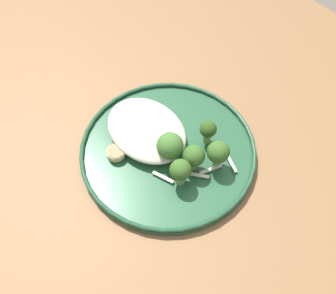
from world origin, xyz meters
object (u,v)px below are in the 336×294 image
(seared_scallop_on_noodles, at_px, (169,125))
(seared_scallop_large_seared, at_px, (152,131))
(broccoli_floret_left_leaning, at_px, (218,153))
(broccoli_floret_center_pile, at_px, (192,158))
(broccoli_floret_tall_stalk, at_px, (180,171))
(seared_scallop_half_hidden, at_px, (116,153))
(broccoli_floret_near_rim, at_px, (170,146))
(seared_scallop_front_small, at_px, (138,138))
(broccoli_floret_split_head, at_px, (208,130))
(dinner_plate, at_px, (168,151))

(seared_scallop_on_noodles, distance_m, seared_scallop_large_seared, 0.03)
(seared_scallop_large_seared, bearing_deg, broccoli_floret_left_leaning, -160.90)
(broccoli_floret_center_pile, bearing_deg, broccoli_floret_left_leaning, -121.08)
(broccoli_floret_tall_stalk, bearing_deg, broccoli_floret_left_leaning, -104.13)
(seared_scallop_large_seared, height_order, broccoli_floret_center_pile, broccoli_floret_center_pile)
(seared_scallop_half_hidden, relative_size, broccoli_floret_center_pile, 0.58)
(seared_scallop_large_seared, bearing_deg, seared_scallop_half_hidden, 84.38)
(broccoli_floret_left_leaning, height_order, broccoli_floret_near_rim, broccoli_floret_near_rim)
(broccoli_floret_left_leaning, bearing_deg, seared_scallop_front_small, 29.10)
(seared_scallop_half_hidden, height_order, broccoli_floret_split_head, broccoli_floret_split_head)
(seared_scallop_on_noodles, bearing_deg, dinner_plate, 135.26)
(seared_scallop_half_hidden, height_order, broccoli_floret_tall_stalk, broccoli_floret_tall_stalk)
(seared_scallop_large_seared, height_order, broccoli_floret_tall_stalk, broccoli_floret_tall_stalk)
(seared_scallop_front_small, height_order, broccoli_floret_near_rim, broccoli_floret_near_rim)
(seared_scallop_large_seared, distance_m, broccoli_floret_near_rim, 0.06)
(broccoli_floret_center_pile, bearing_deg, seared_scallop_front_small, 17.36)
(seared_scallop_front_small, xyz_separation_m, broccoli_floret_tall_stalk, (-0.10, -0.00, 0.02))
(seared_scallop_on_noodles, distance_m, broccoli_floret_split_head, 0.07)
(dinner_plate, bearing_deg, broccoli_floret_left_leaning, -151.51)
(seared_scallop_large_seared, distance_m, broccoli_floret_split_head, 0.09)
(broccoli_floret_near_rim, bearing_deg, broccoli_floret_tall_stalk, 158.79)
(dinner_plate, distance_m, broccoli_floret_center_pile, 0.06)
(seared_scallop_on_noodles, height_order, broccoli_floret_tall_stalk, broccoli_floret_tall_stalk)
(seared_scallop_on_noodles, relative_size, broccoli_floret_tall_stalk, 0.54)
(dinner_plate, xyz_separation_m, broccoli_floret_left_leaning, (-0.07, -0.04, 0.04))
(broccoli_floret_left_leaning, bearing_deg, broccoli_floret_near_rim, 39.53)
(broccoli_floret_center_pile, bearing_deg, seared_scallop_half_hidden, 36.79)
(dinner_plate, distance_m, broccoli_floret_left_leaning, 0.09)
(broccoli_floret_left_leaning, distance_m, broccoli_floret_split_head, 0.05)
(seared_scallop_large_seared, distance_m, broccoli_floret_left_leaning, 0.12)
(seared_scallop_large_seared, xyz_separation_m, broccoli_floret_near_rim, (-0.06, 0.01, 0.03))
(seared_scallop_large_seared, bearing_deg, broccoli_floret_center_pile, -177.56)
(broccoli_floret_split_head, bearing_deg, broccoli_floret_left_leaning, 153.29)
(broccoli_floret_tall_stalk, bearing_deg, dinner_plate, -23.85)
(seared_scallop_half_hidden, distance_m, broccoli_floret_near_rim, 0.09)
(broccoli_floret_near_rim, height_order, broccoli_floret_tall_stalk, broccoli_floret_near_rim)
(broccoli_floret_center_pile, relative_size, broccoli_floret_tall_stalk, 1.00)
(seared_scallop_front_small, bearing_deg, broccoli_floret_tall_stalk, -179.29)
(seared_scallop_large_seared, relative_size, broccoli_floret_split_head, 0.65)
(seared_scallop_front_small, bearing_deg, seared_scallop_large_seared, -98.99)
(seared_scallop_large_seared, distance_m, seared_scallop_half_hidden, 0.07)
(broccoli_floret_split_head, xyz_separation_m, broccoli_floret_near_rim, (0.01, 0.07, 0.01))
(broccoli_floret_tall_stalk, bearing_deg, seared_scallop_on_noodles, -32.66)
(broccoli_floret_left_leaning, bearing_deg, broccoli_floret_center_pile, 58.92)
(seared_scallop_large_seared, xyz_separation_m, broccoli_floret_tall_stalk, (-0.10, 0.02, 0.02))
(dinner_plate, distance_m, broccoli_floret_near_rim, 0.04)
(seared_scallop_large_seared, relative_size, seared_scallop_half_hidden, 1.00)
(broccoli_floret_left_leaning, xyz_separation_m, broccoli_floret_split_head, (0.04, -0.02, -0.01))
(seared_scallop_on_noodles, xyz_separation_m, seared_scallop_half_hidden, (0.02, 0.10, -0.00))
(dinner_plate, height_order, broccoli_floret_left_leaning, broccoli_floret_left_leaning)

